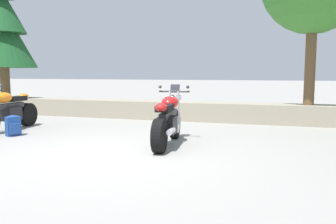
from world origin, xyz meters
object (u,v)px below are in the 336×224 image
motorcycle_red_centre (168,121)px  rider_backpack (13,125)px  motorcycle_orange_near_left (9,111)px  pine_tree_far_left (2,27)px

motorcycle_red_centre → rider_backpack: bearing=-178.3°
rider_backpack → motorcycle_red_centre: bearing=1.7°
motorcycle_orange_near_left → pine_tree_far_left: size_ratio=0.47×
motorcycle_orange_near_left → motorcycle_red_centre: bearing=-6.6°
motorcycle_orange_near_left → motorcycle_red_centre: (4.30, -0.49, 0.00)m
rider_backpack → pine_tree_far_left: (-3.46, 3.66, 2.76)m
rider_backpack → pine_tree_far_left: bearing=133.4°
motorcycle_orange_near_left → motorcycle_red_centre: size_ratio=1.00×
motorcycle_orange_near_left → rider_backpack: size_ratio=4.40×
motorcycle_orange_near_left → rider_backpack: bearing=-43.0°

